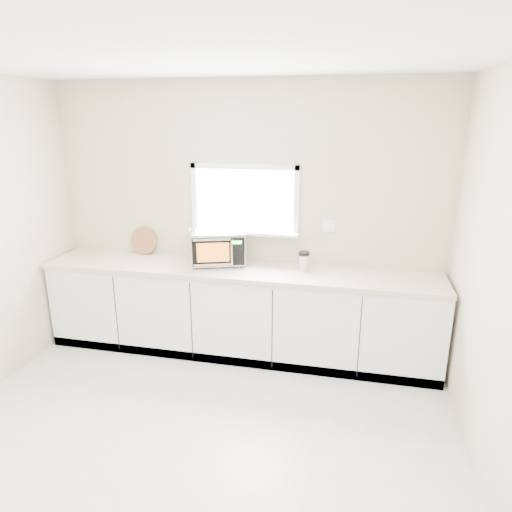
# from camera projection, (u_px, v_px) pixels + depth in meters

# --- Properties ---
(ground) EXTENTS (4.00, 4.00, 0.00)m
(ground) POSITION_uv_depth(u_px,v_px,m) (178.00, 469.00, 3.17)
(ground) COLOR beige
(ground) RESTS_ON ground
(back_wall) EXTENTS (4.00, 0.17, 2.70)m
(back_wall) POSITION_uv_depth(u_px,v_px,m) (245.00, 217.00, 4.63)
(back_wall) COLOR beige
(back_wall) RESTS_ON ground
(cabinets) EXTENTS (3.92, 0.60, 0.88)m
(cabinets) POSITION_uv_depth(u_px,v_px,m) (239.00, 312.00, 4.63)
(cabinets) COLOR white
(cabinets) RESTS_ON ground
(countertop) EXTENTS (3.92, 0.64, 0.04)m
(countertop) POSITION_uv_depth(u_px,v_px,m) (238.00, 270.00, 4.48)
(countertop) COLOR beige
(countertop) RESTS_ON cabinets
(microwave) EXTENTS (0.63, 0.56, 0.34)m
(microwave) POSITION_uv_depth(u_px,v_px,m) (218.00, 246.00, 4.58)
(microwave) COLOR black
(microwave) RESTS_ON countertop
(knife_block) EXTENTS (0.18, 0.26, 0.34)m
(knife_block) POSITION_uv_depth(u_px,v_px,m) (226.00, 250.00, 4.55)
(knife_block) COLOR #4E351C
(knife_block) RESTS_ON countertop
(cutting_board) EXTENTS (0.30, 0.07, 0.29)m
(cutting_board) POSITION_uv_depth(u_px,v_px,m) (144.00, 241.00, 4.90)
(cutting_board) COLOR #9E663D
(cutting_board) RESTS_ON countertop
(coffee_grinder) EXTENTS (0.11, 0.11, 0.19)m
(coffee_grinder) POSITION_uv_depth(u_px,v_px,m) (304.00, 261.00, 4.38)
(coffee_grinder) COLOR #B1B3B8
(coffee_grinder) RESTS_ON countertop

